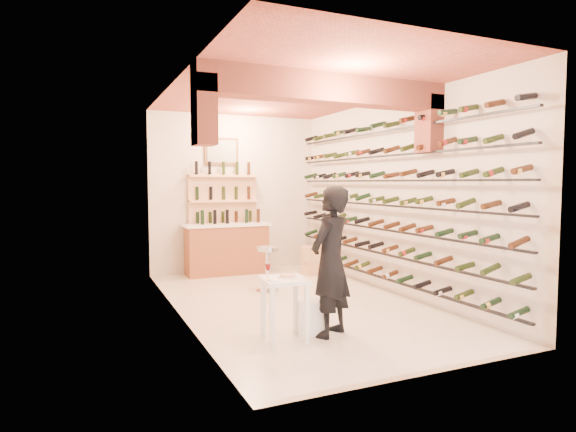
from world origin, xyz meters
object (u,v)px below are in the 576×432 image
object	(u,v)px
wine_rack	(382,199)
crate_lower	(315,267)
back_counter	(227,247)
chrome_barstool	(267,266)
tasting_table	(284,289)
person	(331,261)
white_stool	(311,317)

from	to	relation	value
wine_rack	crate_lower	world-z (taller)	wine_rack
back_counter	chrome_barstool	size ratio (longest dim) A/B	2.24
wine_rack	tasting_table	world-z (taller)	wine_rack
person	white_stool	bearing A→B (deg)	-71.12
tasting_table	chrome_barstool	xyz separation A→B (m)	(0.71, 2.36, -0.16)
crate_lower	chrome_barstool	bearing A→B (deg)	-142.93
tasting_table	person	size ratio (longest dim) A/B	0.49
wine_rack	white_stool	size ratio (longest dim) A/B	13.89
wine_rack	person	bearing A→B (deg)	-138.81
back_counter	crate_lower	distance (m)	1.79
wine_rack	chrome_barstool	world-z (taller)	wine_rack
person	chrome_barstool	size ratio (longest dim) A/B	2.35
wine_rack	back_counter	size ratio (longest dim) A/B	3.35
white_stool	person	size ratio (longest dim) A/B	0.23
crate_lower	wine_rack	bearing A→B (deg)	-82.85
back_counter	crate_lower	size ratio (longest dim) A/B	3.74
tasting_table	person	bearing A→B (deg)	0.33
white_stool	crate_lower	size ratio (longest dim) A/B	0.90
white_stool	chrome_barstool	bearing A→B (deg)	82.08
white_stool	crate_lower	world-z (taller)	white_stool
tasting_table	back_counter	bearing A→B (deg)	88.67
wine_rack	tasting_table	size ratio (longest dim) A/B	6.49
wine_rack	white_stool	distance (m)	2.79
back_counter	white_stool	xyz separation A→B (m)	(-0.15, -4.09, -0.33)
person	crate_lower	distance (m)	3.91
back_counter	chrome_barstool	xyz separation A→B (m)	(0.16, -1.81, -0.09)
person	tasting_table	bearing A→B (deg)	-38.37
white_stool	wine_rack	bearing A→B (deg)	35.92
back_counter	tasting_table	xyz separation A→B (m)	(-0.55, -4.17, 0.06)
white_stool	person	bearing A→B (deg)	-38.60
tasting_table	white_stool	bearing A→B (deg)	18.17
back_counter	white_stool	distance (m)	4.10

